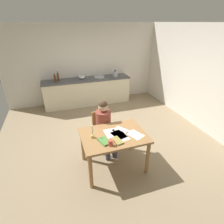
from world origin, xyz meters
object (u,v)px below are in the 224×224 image
object	(u,v)px
bottle_oil	(55,78)
wine_glass_near_sink	(87,74)
chair_at_table	(102,128)
wine_glass_back_left	(81,75)
coffee_mug	(111,143)
book_cookery	(117,141)
sink_unit	(99,77)
stovetop_kettle	(115,73)
wine_glass_by_kettle	(84,75)
mixing_bowl	(82,77)
dining_table	(114,140)
bottle_vinegar	(58,77)
person_seated	(105,124)
wine_glass_back_right	(79,75)
book_magazine	(104,141)
candlestick	(93,134)

from	to	relation	value
bottle_oil	wine_glass_near_sink	bearing A→B (deg)	10.01
chair_at_table	wine_glass_near_sink	size ratio (longest dim) A/B	5.69
wine_glass_near_sink	wine_glass_back_left	bearing A→B (deg)	180.00
bottle_oil	wine_glass_near_sink	distance (m)	1.09
coffee_mug	book_cookery	distance (m)	0.17
sink_unit	wine_glass_near_sink	distance (m)	0.41
stovetop_kettle	wine_glass_near_sink	bearing A→B (deg)	171.06
chair_at_table	wine_glass_by_kettle	distance (m)	2.73
bottle_oil	mixing_bowl	size ratio (longest dim) A/B	1.36
dining_table	bottle_vinegar	bearing A→B (deg)	103.46
mixing_bowl	wine_glass_by_kettle	xyz separation A→B (m)	(0.10, 0.08, 0.06)
dining_table	bottle_oil	world-z (taller)	bottle_oil
sink_unit	wine_glass_back_left	bearing A→B (deg)	166.14
book_cookery	stovetop_kettle	xyz separation A→B (m)	(1.16, 3.41, 0.23)
person_seated	bottle_oil	distance (m)	2.79
bottle_vinegar	wine_glass_near_sink	xyz separation A→B (m)	(0.97, 0.13, -0.02)
coffee_mug	wine_glass_back_right	distance (m)	3.64
book_cookery	wine_glass_back_right	distance (m)	3.57
book_magazine	mixing_bowl	size ratio (longest dim) A/B	1.19
candlestick	wine_glass_near_sink	bearing A→B (deg)	80.05
bottle_vinegar	person_seated	bearing A→B (deg)	-74.42
book_magazine	person_seated	bearing A→B (deg)	55.65
wine_glass_by_kettle	wine_glass_back_left	bearing A→B (deg)	180.00
bottle_oil	wine_glass_back_right	distance (m)	0.80
dining_table	mixing_bowl	xyz separation A→B (m)	(-0.01, 3.27, 0.31)
bottle_oil	wine_glass_by_kettle	distance (m)	0.98
wine_glass_back_left	person_seated	bearing A→B (deg)	-90.00
sink_unit	bottle_vinegar	xyz separation A→B (m)	(-1.34, 0.02, 0.11)
coffee_mug	bottle_vinegar	bearing A→B (deg)	100.05
wine_glass_by_kettle	chair_at_table	bearing A→B (deg)	-92.81
candlestick	wine_glass_near_sink	size ratio (longest dim) A/B	1.68
coffee_mug	wine_glass_back_left	world-z (taller)	wine_glass_back_left
book_cookery	bottle_vinegar	bearing A→B (deg)	90.75
chair_at_table	wine_glass_back_right	bearing A→B (deg)	91.12
wine_glass_back_left	mixing_bowl	bearing A→B (deg)	-80.77
person_seated	stovetop_kettle	distance (m)	2.94
dining_table	wine_glass_back_left	distance (m)	3.38
dining_table	candlestick	distance (m)	0.43
person_seated	book_magazine	size ratio (longest dim) A/B	5.04
bottle_oil	wine_glass_near_sink	size ratio (longest dim) A/B	1.77
bottle_vinegar	wine_glass_back_left	size ratio (longest dim) A/B	2.03
coffee_mug	wine_glass_by_kettle	distance (m)	3.65
wine_glass_back_right	sink_unit	bearing A→B (deg)	-12.42
book_magazine	bottle_vinegar	distance (m)	3.43
chair_at_table	wine_glass_back_right	world-z (taller)	wine_glass_back_right
dining_table	candlestick	world-z (taller)	candlestick
bottle_oil	wine_glass_by_kettle	xyz separation A→B (m)	(0.97, 0.19, -0.01)
coffee_mug	wine_glass_back_right	world-z (taller)	wine_glass_back_right
mixing_bowl	stovetop_kettle	bearing A→B (deg)	-3.29
wine_glass_by_kettle	person_seated	bearing A→B (deg)	-92.28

